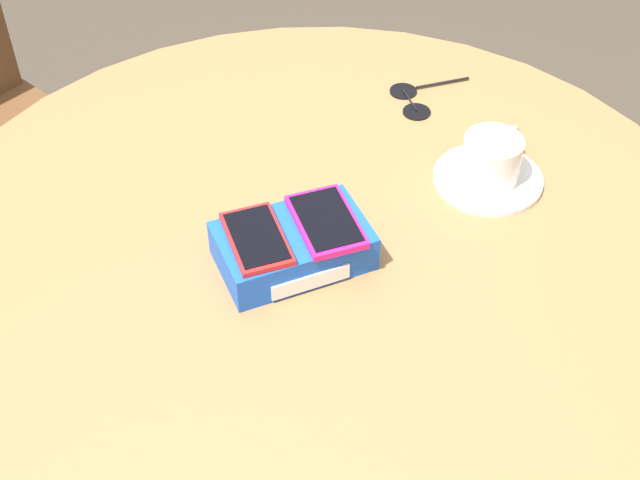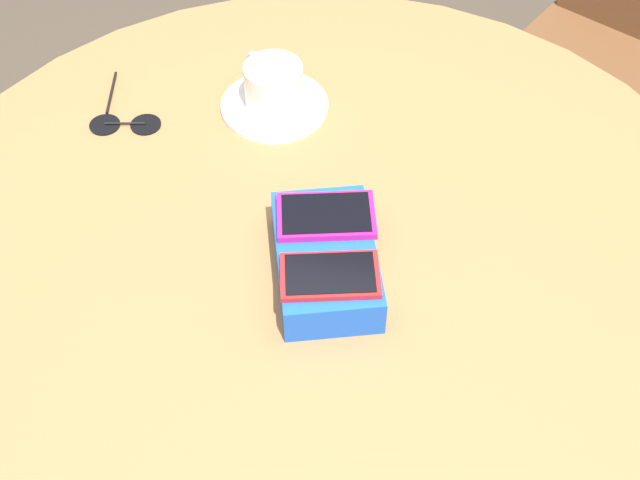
# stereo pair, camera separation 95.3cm
# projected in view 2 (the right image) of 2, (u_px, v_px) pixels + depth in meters

# --- Properties ---
(round_table) EXTENTS (1.15, 1.15, 0.78)m
(round_table) POSITION_uv_depth(u_px,v_px,m) (320.00, 297.00, 1.22)
(round_table) COLOR #2D2D2D
(round_table) RESTS_ON ground_plane
(phone_box) EXTENTS (0.22, 0.17, 0.05)m
(phone_box) POSITION_uv_depth(u_px,v_px,m) (326.00, 260.00, 1.10)
(phone_box) COLOR blue
(phone_box) RESTS_ON round_table
(phone_red) EXTENTS (0.09, 0.13, 0.01)m
(phone_red) POSITION_uv_depth(u_px,v_px,m) (330.00, 275.00, 1.04)
(phone_red) COLOR red
(phone_red) RESTS_ON phone_box
(phone_magenta) EXTENTS (0.10, 0.14, 0.01)m
(phone_magenta) POSITION_uv_depth(u_px,v_px,m) (326.00, 216.00, 1.11)
(phone_magenta) COLOR #D11975
(phone_magenta) RESTS_ON phone_box
(saucer) EXTENTS (0.16, 0.16, 0.01)m
(saucer) POSITION_uv_depth(u_px,v_px,m) (275.00, 106.00, 1.33)
(saucer) COLOR silver
(saucer) RESTS_ON round_table
(coffee_cup) EXTENTS (0.10, 0.10, 0.07)m
(coffee_cup) POSITION_uv_depth(u_px,v_px,m) (273.00, 84.00, 1.30)
(coffee_cup) COLOR silver
(coffee_cup) RESTS_ON saucer
(sunglasses) EXTENTS (0.14, 0.10, 0.01)m
(sunglasses) POSITION_uv_depth(u_px,v_px,m) (124.00, 121.00, 1.31)
(sunglasses) COLOR black
(sunglasses) RESTS_ON round_table
(chair_near_window) EXTENTS (0.61, 0.61, 0.90)m
(chair_near_window) POSITION_uv_depth(u_px,v_px,m) (617.00, 64.00, 1.88)
(chair_near_window) COLOR brown
(chair_near_window) RESTS_ON ground_plane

